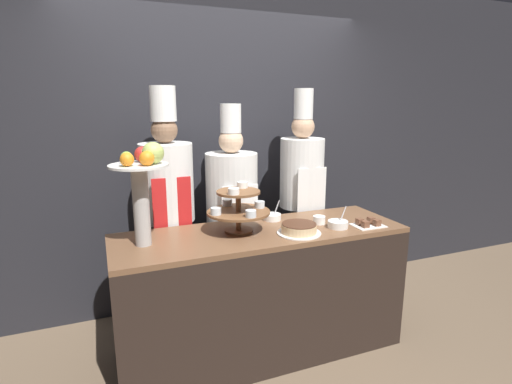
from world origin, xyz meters
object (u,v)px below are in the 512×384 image
Objects in this scene: serving_bowl_far at (272,217)px; chef_center_right at (301,192)px; chef_left at (168,204)px; cake_round at (299,229)px; serving_bowl_near at (338,224)px; tiered_stand at (238,207)px; chef_center_left at (232,208)px; cup_white at (319,220)px; fruit_pedestal at (142,179)px; cake_square_tray at (368,223)px.

chef_center_right is (0.42, 0.33, 0.08)m from serving_bowl_far.
serving_bowl_far is at bearing -24.88° from chef_left.
serving_bowl_near is (0.31, 0.01, -0.01)m from cake_round.
tiered_stand is at bearing -146.42° from chef_center_right.
chef_center_left reaches higher than tiered_stand.
cup_white is 0.15m from serving_bowl_near.
fruit_pedestal is 1.47m from chef_center_right.
serving_bowl_near is at bearing -50.02° from chef_center_left.
cup_white is at bearing -104.67° from chef_center_right.
chef_center_left is (-0.21, 0.33, 0.00)m from serving_bowl_far.
cake_round is 0.16× the size of chef_left.
chef_left is (-0.71, 0.33, 0.09)m from serving_bowl_far.
cake_square_tray is at bearing -33.84° from serving_bowl_far.
serving_bowl_far is at bearing -57.90° from chef_center_left.
cake_round is (0.36, -0.19, -0.14)m from tiered_stand.
fruit_pedestal is at bearing 178.77° from cup_white.
fruit_pedestal is at bearing -113.60° from chef_left.
chef_center_left is at bearing 109.97° from cake_round.
serving_bowl_far is (-0.57, 0.38, 0.01)m from cake_square_tray.
chef_left is (0.22, 0.51, -0.30)m from fruit_pedestal.
cup_white reaches higher than cake_square_tray.
cake_round is at bearing 176.18° from cake_square_tray.
fruit_pedestal is 0.34× the size of chef_center_right.
cake_square_tray is 0.12× the size of chef_left.
chef_left is 0.51m from chef_center_left.
chef_center_left is (-0.78, 0.71, 0.01)m from cake_square_tray.
cake_square_tray is 1.47m from chef_left.
chef_center_right is at bearing 75.33° from cup_white.
fruit_pedestal is 0.63m from chef_left.
serving_bowl_near is 1.02× the size of serving_bowl_far.
fruit_pedestal reaches higher than cake_square_tray.
chef_left is at bearing 155.12° from serving_bowl_far.
chef_center_left is at bearing 131.81° from cup_white.
serving_bowl_near reaches higher than cake_square_tray.
tiered_stand is 0.63m from chef_left.
cake_square_tray is at bearing -77.65° from chef_center_right.
chef_left is at bearing 180.00° from chef_center_right.
cake_square_tray is at bearing -42.46° from chef_center_left.
cup_white is at bearing 121.01° from serving_bowl_near.
tiered_stand is at bearing -153.35° from serving_bowl_far.
cup_white is 0.56m from chef_center_right.
chef_left reaches higher than cake_round.
tiered_stand is 0.93m from cake_square_tray.
fruit_pedestal is 4.25× the size of serving_bowl_far.
tiered_stand reaches higher than cake_square_tray.
tiered_stand is 0.89m from chef_center_right.
cake_square_tray is at bearing -13.96° from tiered_stand.
cake_round is 1.36× the size of cake_square_tray.
chef_center_left is at bearing -179.99° from chef_center_right.
cake_round is at bearing -27.31° from tiered_stand.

